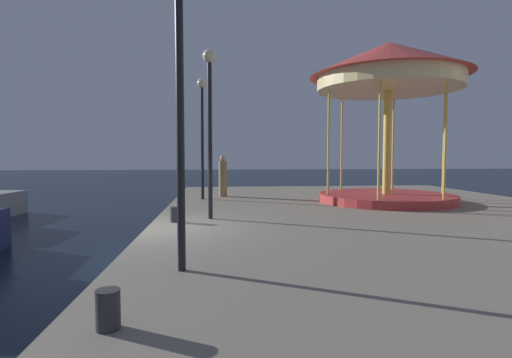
{
  "coord_description": "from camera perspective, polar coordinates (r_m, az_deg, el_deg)",
  "views": [
    {
      "loc": [
        1.73,
        -9.48,
        2.53
      ],
      "look_at": [
        2.87,
        2.43,
        1.8
      ],
      "focal_mm": 27.5,
      "sensor_mm": 36.0,
      "label": 1
    }
  ],
  "objects": [
    {
      "name": "lamp_post_far_end",
      "position": [
        15.57,
        -7.85,
        8.78
      ],
      "size": [
        0.36,
        0.36,
        4.7
      ],
      "color": "black",
      "rests_on": "quay_dock"
    },
    {
      "name": "lamp_post_mid_promenade",
      "position": [
        10.77,
        -6.75,
        10.7
      ],
      "size": [
        0.36,
        0.36,
        4.55
      ],
      "color": "black",
      "rests_on": "quay_dock"
    },
    {
      "name": "bollard_south",
      "position": [
        4.35,
        -20.73,
        -17.34
      ],
      "size": [
        0.24,
        0.24,
        0.4
      ],
      "primitive_type": "cylinder",
      "color": "#2D2D33",
      "rests_on": "quay_dock"
    },
    {
      "name": "quay_dock",
      "position": [
        10.99,
        22.84,
        -7.97
      ],
      "size": [
        13.75,
        24.04,
        0.8
      ],
      "primitive_type": "cube",
      "color": "gray",
      "rests_on": "ground"
    },
    {
      "name": "carousel",
      "position": [
        15.47,
        18.69,
        13.24
      ],
      "size": [
        5.71,
        5.71,
        5.83
      ],
      "color": "#B23333",
      "rests_on": "quay_dock"
    },
    {
      "name": "bollard_center",
      "position": [
        10.39,
        -11.71,
        -5.06
      ],
      "size": [
        0.24,
        0.24,
        0.4
      ],
      "primitive_type": "cylinder",
      "color": "#2D2D33",
      "rests_on": "quay_dock"
    },
    {
      "name": "ground_plane",
      "position": [
        9.96,
        -15.58,
        -11.36
      ],
      "size": [
        120.0,
        120.0,
        0.0
      ],
      "primitive_type": "plane",
      "color": "black"
    },
    {
      "name": "person_near_carousel",
      "position": [
        16.46,
        -4.84,
        0.26
      ],
      "size": [
        0.34,
        0.34,
        1.73
      ],
      "color": "#937A4C",
      "rests_on": "quay_dock"
    },
    {
      "name": "lamp_post_near_edge",
      "position": [
        6.04,
        -11.06,
        15.71
      ],
      "size": [
        0.36,
        0.36,
        4.43
      ],
      "color": "black",
      "rests_on": "quay_dock"
    }
  ]
}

